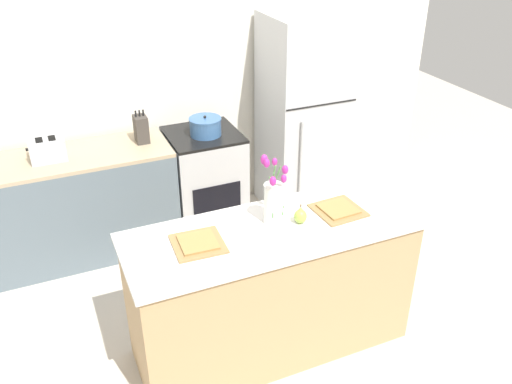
# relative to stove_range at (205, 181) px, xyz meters

# --- Properties ---
(ground_plane) EXTENTS (10.00, 10.00, 0.00)m
(ground_plane) POSITION_rel_stove_range_xyz_m (-0.10, -1.60, -0.45)
(ground_plane) COLOR beige
(back_wall) EXTENTS (5.20, 0.08, 2.70)m
(back_wall) POSITION_rel_stove_range_xyz_m (-0.10, 0.40, 0.90)
(back_wall) COLOR silver
(back_wall) RESTS_ON ground_plane
(kitchen_island) EXTENTS (1.80, 0.66, 0.93)m
(kitchen_island) POSITION_rel_stove_range_xyz_m (-0.10, -1.60, 0.02)
(kitchen_island) COLOR tan
(kitchen_island) RESTS_ON ground_plane
(back_counter) EXTENTS (1.68, 0.60, 0.90)m
(back_counter) POSITION_rel_stove_range_xyz_m (-1.16, 0.00, 0.00)
(back_counter) COLOR slate
(back_counter) RESTS_ON ground_plane
(stove_range) EXTENTS (0.60, 0.61, 0.90)m
(stove_range) POSITION_rel_stove_range_xyz_m (0.00, 0.00, 0.00)
(stove_range) COLOR #B2B5B7
(stove_range) RESTS_ON ground_plane
(refrigerator) EXTENTS (0.68, 0.67, 1.81)m
(refrigerator) POSITION_rel_stove_range_xyz_m (0.95, 0.00, 0.45)
(refrigerator) COLOR #B7BABC
(refrigerator) RESTS_ON ground_plane
(flower_vase) EXTENTS (0.16, 0.17, 0.44)m
(flower_vase) POSITION_rel_stove_range_xyz_m (-0.07, -1.53, 0.64)
(flower_vase) COLOR silver
(flower_vase) RESTS_ON kitchen_island
(pear_figurine) EXTENTS (0.08, 0.08, 0.13)m
(pear_figurine) POSITION_rel_stove_range_xyz_m (0.08, -1.61, 0.53)
(pear_figurine) COLOR #9EBC47
(pear_figurine) RESTS_ON kitchen_island
(plate_setting_left) EXTENTS (0.30, 0.30, 0.02)m
(plate_setting_left) POSITION_rel_stove_range_xyz_m (-0.56, -1.58, 0.49)
(plate_setting_left) COLOR olive
(plate_setting_left) RESTS_ON kitchen_island
(plate_setting_right) EXTENTS (0.30, 0.30, 0.02)m
(plate_setting_right) POSITION_rel_stove_range_xyz_m (0.36, -1.58, 0.49)
(plate_setting_right) COLOR olive
(plate_setting_right) RESTS_ON kitchen_island
(toaster) EXTENTS (0.28, 0.18, 0.17)m
(toaster) POSITION_rel_stove_range_xyz_m (-1.23, -0.02, 0.54)
(toaster) COLOR #B7BABC
(toaster) RESTS_ON back_counter
(cooking_pot) EXTENTS (0.27, 0.27, 0.17)m
(cooking_pot) POSITION_rel_stove_range_xyz_m (0.01, -0.04, 0.52)
(cooking_pot) COLOR #386093
(cooking_pot) RESTS_ON stove_range
(knife_block) EXTENTS (0.10, 0.14, 0.27)m
(knife_block) POSITION_rel_stove_range_xyz_m (-0.51, 0.03, 0.56)
(knife_block) COLOR #3D3833
(knife_block) RESTS_ON back_counter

